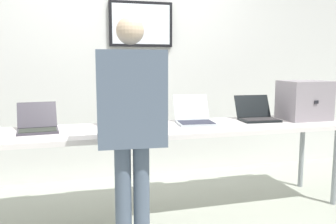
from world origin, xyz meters
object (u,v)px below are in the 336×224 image
at_px(equipment_box, 304,100).
at_px(person, 131,116).
at_px(laptop_station_1, 38,125).
at_px(laptop_station_4, 257,115).
at_px(laptop_station_3, 194,117).
at_px(workbench, 150,133).
at_px(laptop_station_2, 118,121).

bearing_deg(equipment_box, person, -159.95).
height_order(laptop_station_1, laptop_station_4, laptop_station_4).
bearing_deg(laptop_station_3, equipment_box, -4.34).
relative_size(workbench, laptop_station_4, 9.72).
height_order(laptop_station_1, laptop_station_3, laptop_station_3).
bearing_deg(laptop_station_3, laptop_station_4, -0.79).
relative_size(workbench, equipment_box, 8.46).
height_order(workbench, laptop_station_1, laptop_station_1).
relative_size(workbench, laptop_station_1, 9.77).
relative_size(laptop_station_2, laptop_station_3, 0.82).
bearing_deg(laptop_station_4, person, -151.32).
height_order(laptop_station_3, laptop_station_4, laptop_station_3).
distance_m(workbench, equipment_box, 1.55).
xyz_separation_m(workbench, laptop_station_2, (-0.25, 0.12, 0.10)).
distance_m(laptop_station_2, laptop_station_4, 1.32).
bearing_deg(laptop_station_2, laptop_station_1, -178.21).
relative_size(laptop_station_3, laptop_station_4, 1.14).
xyz_separation_m(laptop_station_4, person, (-1.34, -0.73, 0.15)).
bearing_deg(laptop_station_1, workbench, -6.12).
xyz_separation_m(equipment_box, laptop_station_4, (-0.46, 0.07, -0.13)).
distance_m(laptop_station_3, laptop_station_4, 0.63).
height_order(equipment_box, laptop_station_2, equipment_box).
bearing_deg(laptop_station_1, laptop_station_2, 1.79).
relative_size(laptop_station_4, person, 0.23).
bearing_deg(laptop_station_2, laptop_station_4, -0.31).
bearing_deg(laptop_station_3, laptop_station_2, -179.88).
height_order(workbench, laptop_station_3, laptop_station_3).
height_order(workbench, person, person).
height_order(laptop_station_2, laptop_station_4, laptop_station_4).
height_order(laptop_station_2, laptop_station_3, laptop_station_3).
bearing_deg(laptop_station_4, laptop_station_3, 179.21).
distance_m(laptop_station_2, laptop_station_3, 0.69).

